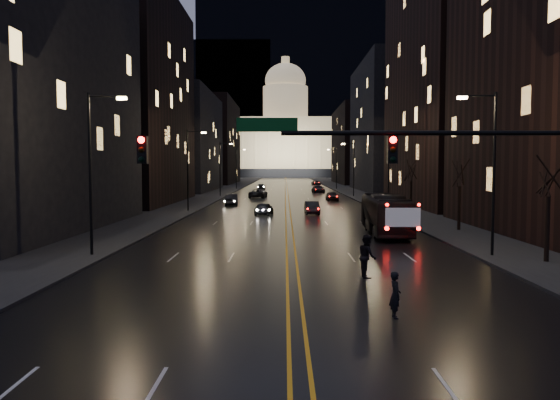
{
  "coord_description": "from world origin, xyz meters",
  "views": [
    {
      "loc": [
        -0.37,
        -19.7,
        5.0
      ],
      "look_at": [
        -0.65,
        12.79,
        3.0
      ],
      "focal_mm": 35.0,
      "sensor_mm": 36.0,
      "label": 1
    }
  ],
  "objects_px": {
    "oncoming_car_a": "(264,209)",
    "receding_car_a": "(312,208)",
    "bus": "(385,214)",
    "pedestrian_b": "(367,256)",
    "traffic_signal": "(459,164)",
    "pedestrian_a": "(395,295)",
    "oncoming_car_b": "(231,200)"
  },
  "relations": [
    {
      "from": "traffic_signal",
      "to": "oncoming_car_b",
      "type": "bearing_deg",
      "value": 104.77
    },
    {
      "from": "traffic_signal",
      "to": "bus",
      "type": "bearing_deg",
      "value": 86.71
    },
    {
      "from": "bus",
      "to": "oncoming_car_b",
      "type": "xyz_separation_m",
      "value": [
        -14.31,
        29.21,
        -0.73
      ]
    },
    {
      "from": "bus",
      "to": "receding_car_a",
      "type": "xyz_separation_m",
      "value": [
        -4.59,
        16.65,
        -0.8
      ]
    },
    {
      "from": "traffic_signal",
      "to": "oncoming_car_a",
      "type": "bearing_deg",
      "value": 103.09
    },
    {
      "from": "bus",
      "to": "receding_car_a",
      "type": "distance_m",
      "value": 17.29
    },
    {
      "from": "pedestrian_b",
      "to": "receding_car_a",
      "type": "bearing_deg",
      "value": -2.4
    },
    {
      "from": "bus",
      "to": "receding_car_a",
      "type": "relative_size",
      "value": 2.58
    },
    {
      "from": "oncoming_car_b",
      "to": "pedestrian_b",
      "type": "height_order",
      "value": "pedestrian_b"
    },
    {
      "from": "pedestrian_a",
      "to": "traffic_signal",
      "type": "bearing_deg",
      "value": -57.46
    },
    {
      "from": "oncoming_car_b",
      "to": "bus",
      "type": "bearing_deg",
      "value": 109.5
    },
    {
      "from": "receding_car_a",
      "to": "pedestrian_a",
      "type": "relative_size",
      "value": 2.63
    },
    {
      "from": "bus",
      "to": "receding_car_a",
      "type": "bearing_deg",
      "value": 107.53
    },
    {
      "from": "traffic_signal",
      "to": "pedestrian_a",
      "type": "bearing_deg",
      "value": -142.89
    },
    {
      "from": "receding_car_a",
      "to": "oncoming_car_b",
      "type": "bearing_deg",
      "value": 126.32
    },
    {
      "from": "oncoming_car_a",
      "to": "receding_car_a",
      "type": "xyz_separation_m",
      "value": [
        5.0,
        1.08,
        0.01
      ]
    },
    {
      "from": "traffic_signal",
      "to": "oncoming_car_b",
      "type": "xyz_separation_m",
      "value": [
        -13.12,
        49.78,
        -4.36
      ]
    },
    {
      "from": "oncoming_car_a",
      "to": "receding_car_a",
      "type": "relative_size",
      "value": 0.95
    },
    {
      "from": "bus",
      "to": "pedestrian_a",
      "type": "xyz_separation_m",
      "value": [
        -3.82,
        -22.56,
        -0.69
      ]
    },
    {
      "from": "traffic_signal",
      "to": "pedestrian_a",
      "type": "xyz_separation_m",
      "value": [
        -2.64,
        -2.0,
        -4.33
      ]
    },
    {
      "from": "oncoming_car_a",
      "to": "oncoming_car_b",
      "type": "height_order",
      "value": "oncoming_car_b"
    },
    {
      "from": "bus",
      "to": "oncoming_car_b",
      "type": "bearing_deg",
      "value": 118.22
    },
    {
      "from": "oncoming_car_b",
      "to": "oncoming_car_a",
      "type": "bearing_deg",
      "value": 102.5
    },
    {
      "from": "pedestrian_a",
      "to": "receding_car_a",
      "type": "bearing_deg",
      "value": -3.44
    },
    {
      "from": "bus",
      "to": "oncoming_car_a",
      "type": "bearing_deg",
      "value": 123.74
    },
    {
      "from": "traffic_signal",
      "to": "oncoming_car_a",
      "type": "relative_size",
      "value": 4.43
    },
    {
      "from": "traffic_signal",
      "to": "receding_car_a",
      "type": "distance_m",
      "value": 37.64
    },
    {
      "from": "bus",
      "to": "receding_car_a",
      "type": "height_order",
      "value": "bus"
    },
    {
      "from": "bus",
      "to": "pedestrian_b",
      "type": "bearing_deg",
      "value": -101.08
    },
    {
      "from": "bus",
      "to": "oncoming_car_a",
      "type": "relative_size",
      "value": 2.7
    },
    {
      "from": "oncoming_car_a",
      "to": "receding_car_a",
      "type": "height_order",
      "value": "receding_car_a"
    },
    {
      "from": "receding_car_a",
      "to": "pedestrian_b",
      "type": "bearing_deg",
      "value": -89.94
    }
  ]
}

